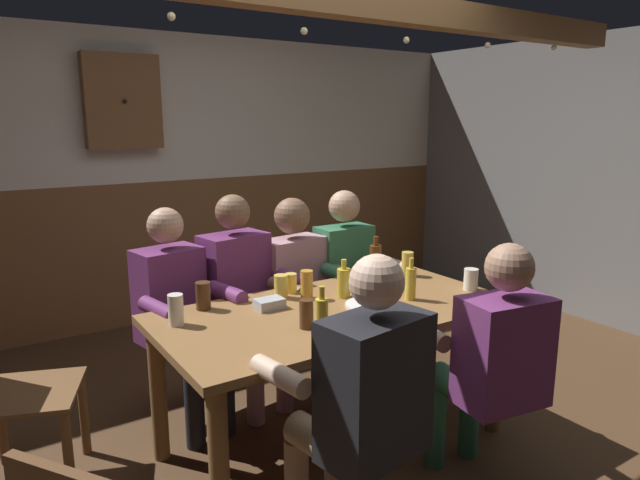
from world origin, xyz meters
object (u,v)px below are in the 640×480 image
at_px(person_3, 351,276).
at_px(pint_glass_7, 306,314).
at_px(bottle_2, 322,320).
at_px(wall_dart_cabinet, 122,102).
at_px(person_2, 301,285).
at_px(pint_glass_2, 291,283).
at_px(dining_table, 335,327).
at_px(chair_empty_near_left, 7,390).
at_px(bottle_1, 344,282).
at_px(pint_glass_5, 375,279).
at_px(bottle_3, 411,283).
at_px(pint_glass_8, 407,264).
at_px(person_4, 361,395).
at_px(pint_glass_0, 281,286).
at_px(pint_glass_6, 307,284).
at_px(person_0, 178,309).
at_px(person_1, 242,292).
at_px(pint_glass_4, 176,310).
at_px(person_5, 492,356).
at_px(condiment_caddy, 269,304).
at_px(pint_glass_3, 203,296).
at_px(plate_0, 371,305).
at_px(bottle_0, 375,260).
at_px(pint_glass_1, 471,279).

distance_m(person_3, pint_glass_7, 1.20).
height_order(bottle_2, wall_dart_cabinet, wall_dart_cabinet).
xyz_separation_m(person_2, bottle_2, (-0.52, -1.00, 0.19)).
bearing_deg(pint_glass_2, dining_table, -81.11).
bearing_deg(pint_glass_2, chair_empty_near_left, 172.04).
xyz_separation_m(bottle_1, pint_glass_5, (0.22, 0.00, -0.02)).
relative_size(person_2, bottle_2, 4.84).
bearing_deg(bottle_3, pint_glass_8, 49.95).
relative_size(bottle_2, pint_glass_2, 2.34).
relative_size(person_4, pint_glass_0, 9.88).
distance_m(bottle_2, pint_glass_6, 0.61).
relative_size(person_0, person_1, 0.97).
bearing_deg(pint_glass_4, person_1, 40.71).
relative_size(person_3, bottle_2, 4.91).
height_order(person_5, bottle_1, person_5).
bearing_deg(pint_glass_8, pint_glass_7, -157.33).
relative_size(person_4, wall_dart_cabinet, 1.74).
distance_m(person_2, wall_dart_cabinet, 2.05).
bearing_deg(pint_glass_5, wall_dart_cabinet, 108.66).
height_order(person_1, bottle_2, person_1).
relative_size(dining_table, person_1, 1.41).
bearing_deg(pint_glass_6, wall_dart_cabinet, 99.34).
bearing_deg(wall_dart_cabinet, person_1, -83.31).
height_order(bottle_2, pint_glass_0, bottle_2).
bearing_deg(pint_glass_7, dining_table, 30.10).
bearing_deg(dining_table, bottle_1, 41.03).
xyz_separation_m(condiment_caddy, pint_glass_0, (0.14, 0.12, 0.04)).
distance_m(bottle_3, pint_glass_3, 1.06).
bearing_deg(person_0, plate_0, 123.93).
height_order(person_1, person_4, person_1).
height_order(person_2, pint_glass_7, person_2).
distance_m(bottle_2, pint_glass_0, 0.65).
relative_size(person_4, pint_glass_4, 8.39).
bearing_deg(bottle_0, person_3, 78.02).
relative_size(bottle_1, wall_dart_cabinet, 0.29).
xyz_separation_m(person_4, bottle_2, (0.06, 0.35, 0.18)).
height_order(pint_glass_0, pint_glass_8, pint_glass_8).
bearing_deg(pint_glass_1, pint_glass_2, 149.21).
height_order(person_3, bottle_3, person_3).
distance_m(chair_empty_near_left, bottle_1, 1.66).
bearing_deg(pint_glass_3, pint_glass_5, -13.90).
height_order(person_0, chair_empty_near_left, person_0).
bearing_deg(pint_glass_2, pint_glass_1, -30.79).
relative_size(condiment_caddy, wall_dart_cabinet, 0.20).
height_order(bottle_2, pint_glass_2, bottle_2).
distance_m(chair_empty_near_left, pint_glass_0, 1.35).
relative_size(person_3, person_5, 1.04).
bearing_deg(pint_glass_1, person_1, 139.32).
distance_m(person_1, bottle_3, 1.00).
bearing_deg(pint_glass_2, pint_glass_3, 179.84).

